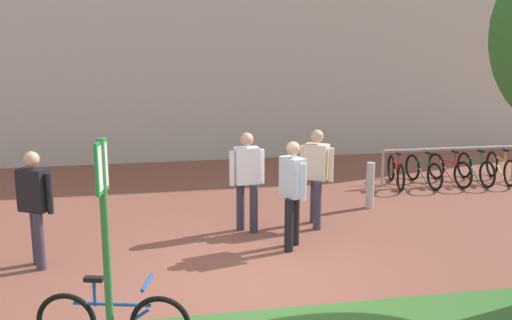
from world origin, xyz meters
The scene contains 8 objects.
ground_plane centered at (0.00, 0.00, 0.00)m, with size 60.00×60.00×0.00m, color brown.
parking_sign_post centered at (-1.79, -1.61, 1.55)m, with size 0.11×0.36×2.37m.
bike_rack_cluster centered at (5.35, 4.59, 0.35)m, with size 3.21×1.60×0.83m.
bollard_steel centered at (2.90, 3.15, 0.45)m, with size 0.16×0.16×0.90m, color #ADADB2.
person_shirt_blue centered at (0.32, 2.21, 0.98)m, with size 0.61×0.32×1.72m.
person_shirt_white centered at (1.55, 2.28, 0.98)m, with size 0.51×0.52×1.72m.
person_suited_dark centered at (-2.94, 1.23, 0.98)m, with size 0.55×0.40×1.72m.
person_casual_tan centered at (0.87, 1.29, 0.98)m, with size 0.38×0.57×1.72m.
Camera 1 is at (-1.38, -7.48, 3.39)m, focal length 42.14 mm.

